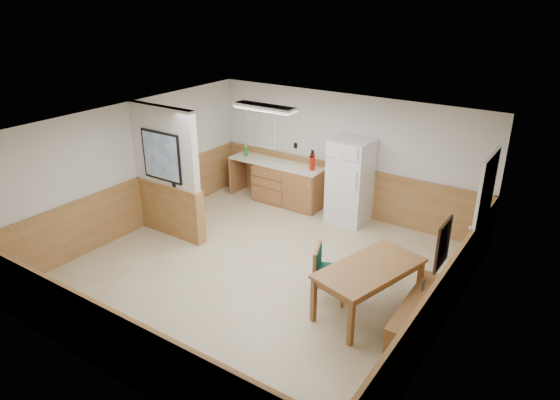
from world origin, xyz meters
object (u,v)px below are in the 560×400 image
Objects in this scene: refrigerator at (350,181)px; dining_table at (370,273)px; dining_bench at (418,307)px; dining_chair at (325,269)px; fire_extinguisher at (312,161)px; soap_bottle at (246,151)px.

refrigerator reaches higher than dining_table.
dining_chair is (-1.46, -0.05, 0.15)m from dining_bench.
refrigerator is 2.84m from dining_chair.
dining_table is 4.17× the size of fire_extinguisher.
soap_bottle is at bearing -179.45° from refrigerator.
soap_bottle reaches higher than dining_bench.
dining_chair is (0.93, -2.66, -0.36)m from refrigerator.
dining_bench is at bearing -24.95° from fire_extinguisher.
refrigerator is at bearing 131.04° from dining_bench.
dining_table is at bearing -18.01° from dining_chair.
refrigerator reaches higher than fire_extinguisher.
dining_table is 3.72m from fire_extinguisher.
dining_table is 2.12× the size of dining_chair.
dining_bench is at bearing -27.90° from soap_bottle.
dining_chair is 1.96× the size of fire_extinguisher.
soap_bottle is (-2.61, 0.03, 0.16)m from refrigerator.
dining_chair is (-0.71, -0.03, -0.16)m from dining_table.
refrigerator is 7.64× the size of soap_bottle.
dining_bench is 7.54× the size of soap_bottle.
dining_table is (1.64, -2.64, -0.20)m from refrigerator.
refrigerator is 3.57m from dining_bench.
fire_extinguisher reaches higher than dining_table.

